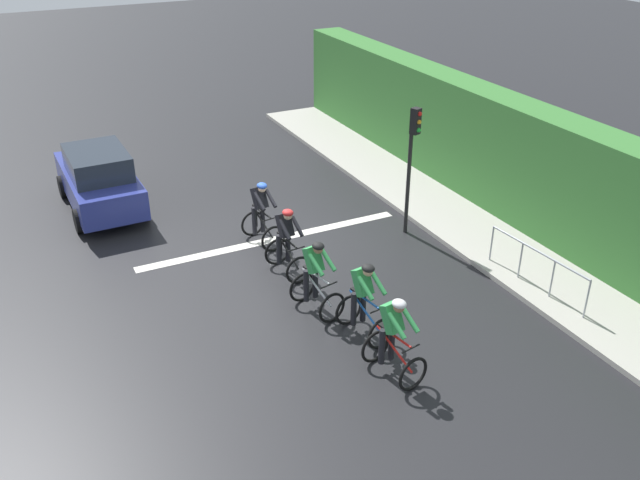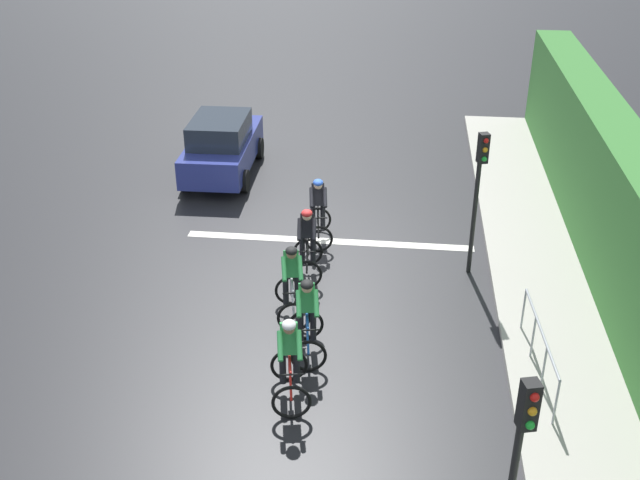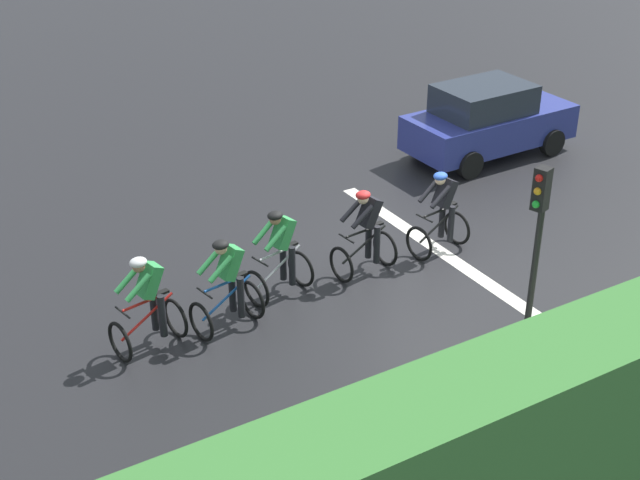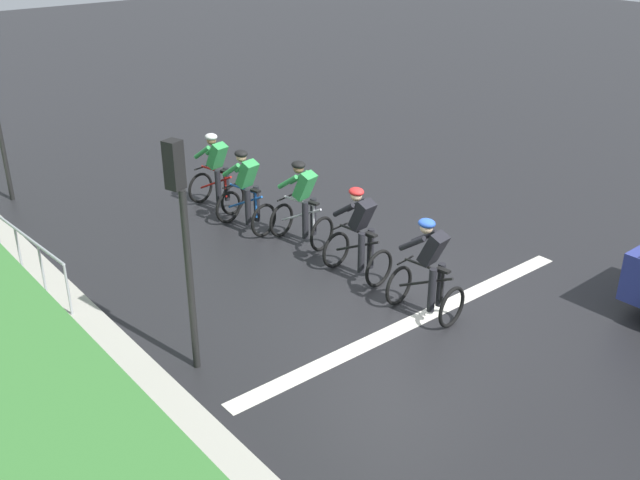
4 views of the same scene
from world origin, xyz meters
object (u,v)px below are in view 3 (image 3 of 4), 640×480
Objects in this scene: cyclist_trailing at (441,214)px; car_navy at (488,120)px; traffic_light_near_crossing at (536,238)px; pedestrian_railing_kerbside at (357,443)px; cyclist_lead at (148,304)px; cyclist_second at (228,286)px; cyclist_mid at (280,255)px; cyclist_fourth at (366,234)px.

cyclist_trailing is 5.04m from car_navy.
cyclist_trailing is 0.40× the size of car_navy.
pedestrian_railing_kerbside is (-0.96, 3.67, -1.46)m from traffic_light_near_crossing.
cyclist_lead is 1.32m from cyclist_second.
cyclist_mid reaches higher than pedestrian_railing_kerbside.
cyclist_trailing is at bearing 129.93° from car_navy.
car_navy is at bearing -67.14° from cyclist_second.
car_navy is (3.56, -8.45, 0.08)m from cyclist_second.
cyclist_lead is 2.55m from cyclist_mid.
cyclist_mid is at bearing -69.06° from cyclist_second.
car_navy reaches higher than cyclist_trailing.
cyclist_lead is 0.50× the size of traffic_light_near_crossing.
cyclist_mid is 0.50× the size of traffic_light_near_crossing.
car_navy is at bearing -70.64° from cyclist_lead.
cyclist_lead is 4.47m from pedestrian_railing_kerbside.
cyclist_fourth is at bearing 7.96° from traffic_light_near_crossing.
cyclist_fourth is 5.57m from pedestrian_railing_kerbside.
cyclist_fourth and cyclist_trailing have the same top height.
cyclist_second is 4.60m from cyclist_trailing.
cyclist_fourth is at bearing -34.56° from pedestrian_railing_kerbside.
cyclist_second is at bearing 46.56° from traffic_light_near_crossing.
cyclist_second is at bearing 112.86° from car_navy.
cyclist_second is 1.31m from cyclist_mid.
car_navy is 1.46× the size of pedestrian_railing_kerbside.
cyclist_trailing is 0.50× the size of traffic_light_near_crossing.
cyclist_lead reaches higher than pedestrian_railing_kerbside.
cyclist_second is at bearing -95.71° from cyclist_lead.
cyclist_fourth reaches higher than pedestrian_railing_kerbside.
cyclist_mid is at bearing 113.18° from car_navy.
traffic_light_near_crossing reaches higher than cyclist_trailing.
cyclist_fourth is at bearing 119.99° from car_navy.
car_navy is 1.24× the size of traffic_light_near_crossing.
car_navy is 8.56m from traffic_light_near_crossing.
traffic_light_near_crossing reaches higher than cyclist_lead.
car_navy reaches higher than pedestrian_railing_kerbside.
pedestrian_railing_kerbside is at bearing -166.05° from cyclist_lead.
car_navy reaches higher than cyclist_second.
pedestrian_railing_kerbside is (-4.34, -1.08, -0.04)m from cyclist_lead.
car_navy is 11.65m from pedestrian_railing_kerbside.
cyclist_second is 2.95m from cyclist_fourth.
car_navy is at bearing -50.07° from cyclist_trailing.
cyclist_trailing is (-0.14, -3.37, 0.00)m from cyclist_mid.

